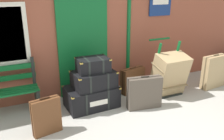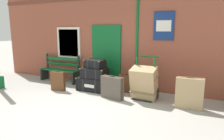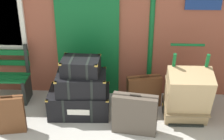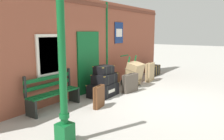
{
  "view_description": "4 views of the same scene",
  "coord_description": "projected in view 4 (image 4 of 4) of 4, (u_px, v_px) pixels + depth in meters",
  "views": [
    {
      "loc": [
        -1.95,
        -2.39,
        2.29
      ],
      "look_at": [
        0.08,
        1.91,
        0.64
      ],
      "focal_mm": 38.72,
      "sensor_mm": 36.0,
      "label": 1
    },
    {
      "loc": [
        3.03,
        -3.78,
        1.94
      ],
      "look_at": [
        0.14,
        1.9,
        0.69
      ],
      "focal_mm": 33.02,
      "sensor_mm": 36.0,
      "label": 2
    },
    {
      "loc": [
        0.31,
        -2.87,
        3.11
      ],
      "look_at": [
        0.09,
        1.9,
        0.74
      ],
      "focal_mm": 51.78,
      "sensor_mm": 36.0,
      "label": 3
    },
    {
      "loc": [
        -6.23,
        -2.52,
        2.09
      ],
      "look_at": [
        -0.06,
        1.66,
        0.82
      ],
      "focal_mm": 36.06,
      "sensor_mm": 36.0,
      "label": 4
    }
  ],
  "objects": [
    {
      "name": "steamer_trunk_top",
      "position": [
        104.0,
        70.0,
        7.33
      ],
      "size": [
        0.63,
        0.48,
        0.27
      ],
      "color": "black",
      "rests_on": "steamer_trunk_middle"
    },
    {
      "name": "large_brown_trunk",
      "position": [
        134.0,
        74.0,
        8.68
      ],
      "size": [
        0.7,
        0.63,
        0.96
      ],
      "color": "tan",
      "rests_on": "ground"
    },
    {
      "name": "ground_plane",
      "position": [
        158.0,
        101.0,
        6.83
      ],
      "size": [
        60.0,
        60.0,
        0.0
      ],
      "primitive_type": "plane",
      "color": "#A3A099"
    },
    {
      "name": "platform_bench",
      "position": [
        53.0,
        93.0,
        6.15
      ],
      "size": [
        1.6,
        0.43,
        1.01
      ],
      "color": "#0F5B28",
      "rests_on": "ground"
    },
    {
      "name": "steamer_trunk_base",
      "position": [
        103.0,
        90.0,
        7.39
      ],
      "size": [
        1.03,
        0.69,
        0.43
      ],
      "color": "black",
      "rests_on": "ground"
    },
    {
      "name": "brick_facade",
      "position": [
        91.0,
        46.0,
        7.98
      ],
      "size": [
        10.4,
        0.35,
        3.2
      ],
      "color": "brown",
      "rests_on": "ground"
    },
    {
      "name": "suitcase_beige",
      "position": [
        99.0,
        97.0,
        6.24
      ],
      "size": [
        0.48,
        0.21,
        0.66
      ],
      "color": "brown",
      "rests_on": "ground"
    },
    {
      "name": "suitcase_umber",
      "position": [
        150.0,
        72.0,
        9.61
      ],
      "size": [
        0.67,
        0.25,
        0.82
      ],
      "color": "tan",
      "rests_on": "ground"
    },
    {
      "name": "suitcase_slate",
      "position": [
        115.0,
        81.0,
        8.42
      ],
      "size": [
        0.61,
        0.31,
        0.6
      ],
      "color": "brown",
      "rests_on": "ground"
    },
    {
      "name": "steamer_trunk_middle",
      "position": [
        104.0,
        79.0,
        7.36
      ],
      "size": [
        0.84,
        0.59,
        0.33
      ],
      "color": "black",
      "rests_on": "steamer_trunk_base"
    },
    {
      "name": "porters_trolley",
      "position": [
        130.0,
        79.0,
        8.81
      ],
      "size": [
        0.71,
        0.62,
        1.19
      ],
      "color": "black",
      "rests_on": "ground"
    },
    {
      "name": "suitcase_oxblood",
      "position": [
        130.0,
        83.0,
        7.85
      ],
      "size": [
        0.7,
        0.3,
        0.68
      ],
      "color": "#51473D",
      "rests_on": "ground"
    },
    {
      "name": "lamp_post",
      "position": [
        63.0,
        88.0,
        4.09
      ],
      "size": [
        0.28,
        0.28,
        2.87
      ],
      "color": "#0F5B28",
      "rests_on": "ground"
    },
    {
      "name": "corner_trunk",
      "position": [
        153.0,
        70.0,
        11.01
      ],
      "size": [
        0.69,
        0.49,
        0.49
      ],
      "color": "black",
      "rests_on": "ground"
    }
  ]
}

